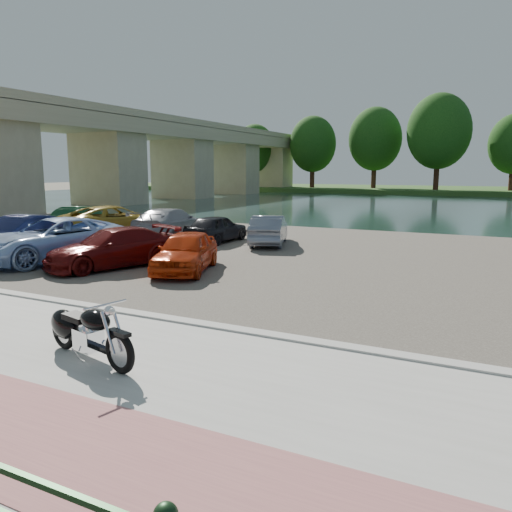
# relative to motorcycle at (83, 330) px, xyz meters

# --- Properties ---
(ground) EXTENTS (200.00, 200.00, 0.00)m
(ground) POSITION_rel_motorcycle_xyz_m (0.65, 0.39, -0.56)
(ground) COLOR #595447
(ground) RESTS_ON ground
(promenade) EXTENTS (60.00, 6.00, 0.10)m
(promenade) POSITION_rel_motorcycle_xyz_m (0.65, -0.61, -0.51)
(promenade) COLOR #A8A69E
(promenade) RESTS_ON ground
(kerb) EXTENTS (60.00, 0.30, 0.14)m
(kerb) POSITION_rel_motorcycle_xyz_m (0.65, 2.39, -0.49)
(kerb) COLOR #A8A69E
(kerb) RESTS_ON ground
(parking_lot) EXTENTS (60.00, 18.00, 0.04)m
(parking_lot) POSITION_rel_motorcycle_xyz_m (0.65, 11.39, -0.54)
(parking_lot) COLOR #464038
(parking_lot) RESTS_ON ground
(river) EXTENTS (120.00, 40.00, 0.00)m
(river) POSITION_rel_motorcycle_xyz_m (0.65, 40.39, -0.56)
(river) COLOR #1B312C
(river) RESTS_ON ground
(far_bank) EXTENTS (120.00, 24.00, 0.60)m
(far_bank) POSITION_rel_motorcycle_xyz_m (0.65, 72.39, -0.26)
(far_bank) COLOR #254719
(far_bank) RESTS_ON ground
(bridge) EXTENTS (7.00, 56.00, 8.55)m
(bridge) POSITION_rel_motorcycle_xyz_m (-27.35, 41.41, 4.96)
(bridge) COLOR tan
(bridge) RESTS_ON ground
(far_trees) EXTENTS (70.25, 10.68, 12.52)m
(far_trees) POSITION_rel_motorcycle_xyz_m (5.01, 66.18, 6.93)
(far_trees) COLOR #381D14
(far_trees) RESTS_ON far_bank
(motorcycle) EXTENTS (2.29, 0.92, 1.05)m
(motorcycle) POSITION_rel_motorcycle_xyz_m (0.00, 0.00, 0.00)
(motorcycle) COLOR black
(motorcycle) RESTS_ON promenade
(car_1) EXTENTS (1.98, 4.49, 1.43)m
(car_1) POSITION_rel_motorcycle_xyz_m (-10.37, 7.01, 0.19)
(car_1) COLOR #13183C
(car_1) RESTS_ON parking_lot
(car_2) EXTENTS (3.86, 5.87, 1.50)m
(car_2) POSITION_rel_motorcycle_xyz_m (-7.86, 6.47, 0.23)
(car_2) COLOR #9AB6E0
(car_2) RESTS_ON parking_lot
(car_3) EXTENTS (3.29, 4.74, 1.27)m
(car_3) POSITION_rel_motorcycle_xyz_m (-5.25, 6.50, 0.12)
(car_3) COLOR #580D0C
(car_3) RESTS_ON parking_lot
(car_4) EXTENTS (2.63, 3.99, 1.26)m
(car_4) POSITION_rel_motorcycle_xyz_m (-2.73, 6.99, 0.11)
(car_4) COLOR #BF320C
(car_4) RESTS_ON parking_lot
(car_5) EXTENTS (2.53, 4.36, 1.36)m
(car_5) POSITION_rel_motorcycle_xyz_m (-12.94, 12.69, 0.16)
(car_5) COLOR #0D3219
(car_5) RESTS_ON parking_lot
(car_6) EXTENTS (4.26, 5.88, 1.49)m
(car_6) POSITION_rel_motorcycle_xyz_m (-10.48, 12.42, 0.22)
(car_6) COLOR olive
(car_6) RESTS_ON parking_lot
(car_7) EXTENTS (2.81, 5.14, 1.41)m
(car_7) POSITION_rel_motorcycle_xyz_m (-7.87, 13.15, 0.18)
(car_7) COLOR #97989F
(car_7) RESTS_ON parking_lot
(car_8) EXTENTS (1.50, 3.62, 1.23)m
(car_8) POSITION_rel_motorcycle_xyz_m (-5.20, 12.96, 0.09)
(car_8) COLOR black
(car_8) RESTS_ON parking_lot
(car_9) EXTENTS (2.48, 4.02, 1.25)m
(car_9) POSITION_rel_motorcycle_xyz_m (-2.84, 13.38, 0.10)
(car_9) COLOR slate
(car_9) RESTS_ON parking_lot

